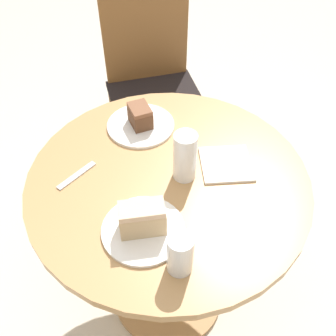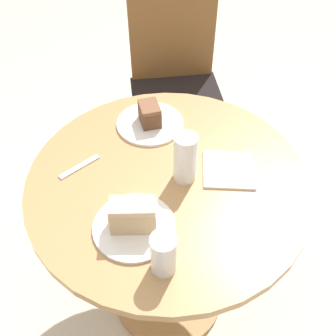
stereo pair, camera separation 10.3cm
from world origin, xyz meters
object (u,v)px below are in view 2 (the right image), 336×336
at_px(cake_slice_near, 133,215).
at_px(cake_slice_far, 150,114).
at_px(plate_near, 134,227).
at_px(plate_far, 150,123).
at_px(glass_lemonade, 185,159).
at_px(glass_water, 164,255).
at_px(chair, 176,87).

distance_m(cake_slice_near, cake_slice_far, 0.42).
xyz_separation_m(plate_near, plate_far, (0.04, 0.42, 0.00)).
relative_size(plate_far, cake_slice_far, 2.36).
bearing_deg(cake_slice_far, glass_lemonade, -66.80).
xyz_separation_m(cake_slice_near, glass_water, (0.08, -0.12, -0.00)).
height_order(plate_far, cake_slice_far, cake_slice_far).
bearing_deg(glass_water, cake_slice_far, 93.79).
bearing_deg(plate_near, cake_slice_far, 84.52).
bearing_deg(cake_slice_near, glass_lemonade, 51.49).
bearing_deg(cake_slice_far, plate_near, -95.48).
bearing_deg(plate_near, chair, 81.20).
bearing_deg(chair, plate_near, -104.76).
bearing_deg(plate_far, glass_lemonade, -66.80).
height_order(chair, plate_near, chair).
xyz_separation_m(chair, plate_near, (-0.16, -1.02, 0.28)).
xyz_separation_m(chair, plate_far, (-0.12, -0.60, 0.28)).
bearing_deg(plate_near, glass_lemonade, 51.49).
relative_size(plate_near, cake_slice_near, 1.87).
distance_m(glass_lemonade, glass_water, 0.31).
distance_m(plate_near, glass_water, 0.15).
relative_size(plate_near, cake_slice_far, 2.30).
bearing_deg(plate_far, cake_slice_near, -95.48).
height_order(glass_lemonade, glass_water, glass_lemonade).
distance_m(chair, cake_slice_far, 0.69).
distance_m(chair, plate_far, 0.67).
height_order(plate_near, plate_far, same).
distance_m(chair, cake_slice_near, 1.09).
distance_m(plate_near, cake_slice_far, 0.43).
bearing_deg(plate_far, plate_near, -95.48).
distance_m(plate_near, cake_slice_near, 0.05).
distance_m(cake_slice_near, glass_lemonade, 0.23).
relative_size(cake_slice_near, glass_water, 0.97).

